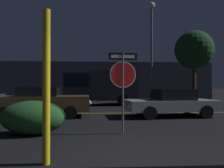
% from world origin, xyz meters
% --- Properties ---
extents(ground_plane, '(260.00, 260.00, 0.00)m').
position_xyz_m(ground_plane, '(0.00, 0.00, 0.00)').
color(ground_plane, black).
extents(road_center_stripe, '(37.69, 0.12, 0.01)m').
position_xyz_m(road_center_stripe, '(0.00, 7.54, 0.00)').
color(road_center_stripe, gold).
rests_on(road_center_stripe, ground_plane).
extents(stop_sign, '(0.89, 0.09, 2.53)m').
position_xyz_m(stop_sign, '(-0.06, 2.32, 1.79)').
color(stop_sign, '#4C4C51').
rests_on(stop_sign, ground_plane).
extents(yellow_pole_left, '(0.14, 0.14, 2.90)m').
position_xyz_m(yellow_pole_left, '(-1.78, -0.20, 1.45)').
color(yellow_pole_left, yellow).
rests_on(yellow_pole_left, ground_plane).
extents(hedge_bush_1, '(1.95, 1.15, 1.02)m').
position_xyz_m(hedge_bush_1, '(-2.79, 2.39, 0.51)').
color(hedge_bush_1, '#1E4C23').
rests_on(hedge_bush_1, ground_plane).
extents(passing_car_2, '(4.62, 2.25, 1.42)m').
position_xyz_m(passing_car_2, '(-3.50, 6.25, 0.73)').
color(passing_car_2, brown).
rests_on(passing_car_2, ground_plane).
extents(passing_car_3, '(4.50, 2.33, 1.33)m').
position_xyz_m(passing_car_3, '(2.71, 6.09, 0.67)').
color(passing_car_3, '#9E9EA3').
rests_on(passing_car_3, ground_plane).
extents(delivery_truck, '(5.74, 2.61, 2.64)m').
position_xyz_m(delivery_truck, '(-0.78, 12.80, 1.52)').
color(delivery_truck, '#2D2D33').
rests_on(delivery_truck, ground_plane).
extents(street_lamp, '(0.54, 0.54, 8.16)m').
position_xyz_m(street_lamp, '(3.38, 12.65, 5.64)').
color(street_lamp, '#4C4C51').
rests_on(street_lamp, ground_plane).
extents(tree_0, '(3.21, 3.21, 6.18)m').
position_xyz_m(tree_0, '(7.24, 13.60, 4.55)').
color(tree_0, '#422D1E').
rests_on(tree_0, ground_plane).
extents(building_backdrop, '(26.06, 4.25, 4.06)m').
position_xyz_m(building_backdrop, '(-1.65, 20.56, 2.03)').
color(building_backdrop, '#4C4C56').
rests_on(building_backdrop, ground_plane).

